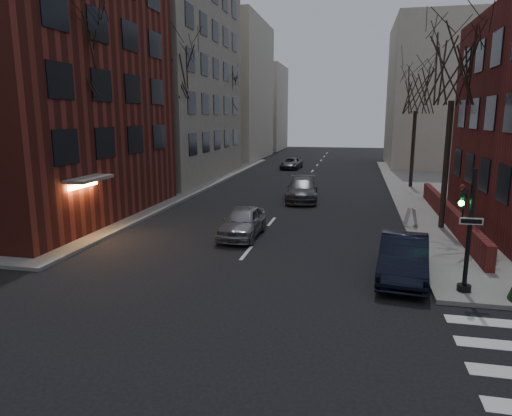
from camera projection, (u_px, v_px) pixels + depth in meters
The scene contains 18 objects.
building_left_tan at pixel (120, 23), 41.23m from camera, with size 18.00×18.00×28.00m, color gray.
low_wall_right at pixel (448, 214), 24.04m from camera, with size 0.35×16.00×1.00m, color maroon.
building_distant_la at pixel (212, 91), 61.92m from camera, with size 14.00×16.00×18.00m, color beige.
building_distant_ra at pixel (455, 95), 51.07m from camera, with size 14.00×14.00×16.00m, color beige.
building_distant_lb at pixel (254, 108), 78.18m from camera, with size 10.00×12.00×14.00m, color beige.
traffic_signal at pixel (467, 238), 14.49m from camera, with size 0.76×0.44×4.00m.
tree_left_a at pixel (74, 57), 21.47m from camera, with size 4.18×4.18×10.26m.
tree_left_b at pixel (172, 71), 32.87m from camera, with size 4.40×4.40×10.80m.
tree_left_c at pixel (226, 93), 46.45m from camera, with size 3.96×3.96×9.72m.
tree_right_a at pixel (454, 67), 21.72m from camera, with size 3.96×3.96×9.72m.
tree_right_b at pixel (417, 91), 35.21m from camera, with size 3.74×3.74×9.18m.
streetlamp_near at pixel (160, 139), 29.85m from camera, with size 0.36×0.36×6.28m.
streetlamp_far at pixel (237, 130), 49.00m from camera, with size 0.36×0.36×6.28m.
parked_sedan at pixel (403, 258), 16.25m from camera, with size 1.63×4.66×1.54m, color black.
car_lane_silver at pixel (243, 222), 21.93m from camera, with size 1.71×4.25×1.45m, color gray.
car_lane_gray at pixel (302, 190), 31.30m from camera, with size 2.12×5.22×1.52m, color #45454A.
car_lane_far at pixel (291, 163), 50.09m from camera, with size 1.99×4.31×1.20m, color #45454B.
sandwich_board at pixel (411, 217), 23.41m from camera, with size 0.42×0.59×0.95m, color silver.
Camera 1 is at (4.37, -6.12, 5.74)m, focal length 32.00 mm.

